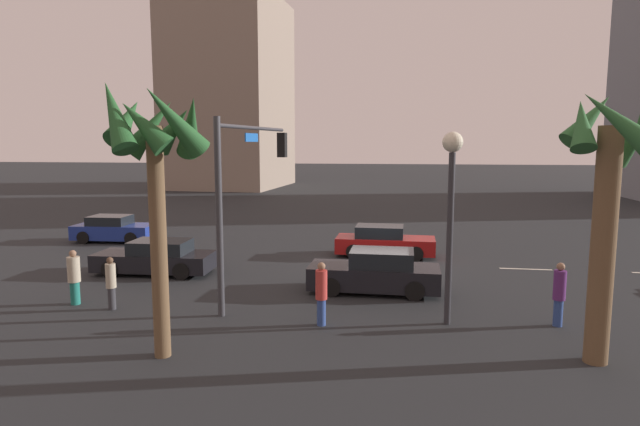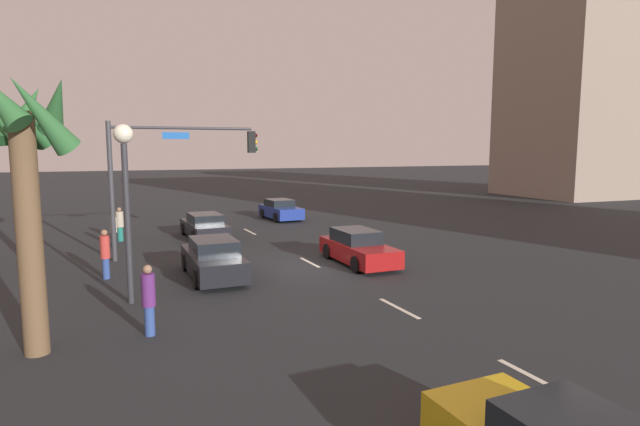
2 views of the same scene
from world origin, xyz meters
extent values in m
plane|color=#232628|center=(0.00, 0.00, 0.00)|extent=(220.00, 220.00, 0.00)
cube|color=silver|center=(-5.95, 0.00, 0.01)|extent=(2.05, 0.14, 0.01)
cube|color=silver|center=(0.73, 0.00, 0.01)|extent=(1.91, 0.14, 0.01)
cube|color=silver|center=(9.49, 0.00, 0.01)|extent=(2.23, 0.14, 0.01)
cube|color=maroon|center=(-0.25, -1.77, 0.51)|extent=(4.44, 1.80, 0.70)
cube|color=black|center=(0.01, -1.78, 1.12)|extent=(2.15, 1.53, 0.53)
cylinder|color=black|center=(-1.64, -2.51, 0.32)|extent=(0.65, 0.24, 0.64)
cylinder|color=black|center=(-1.59, -0.94, 0.32)|extent=(0.65, 0.24, 0.64)
cylinder|color=black|center=(1.08, -2.59, 0.32)|extent=(0.65, 0.24, 0.64)
cylinder|color=black|center=(1.13, -1.03, 0.32)|extent=(0.65, 0.24, 0.64)
cube|color=black|center=(8.63, 2.75, 0.49)|extent=(4.57, 1.85, 0.66)
cube|color=black|center=(8.36, 2.74, 1.07)|extent=(2.21, 1.58, 0.50)
cylinder|color=black|center=(10.01, 3.60, 0.32)|extent=(0.65, 0.24, 0.64)
cylinder|color=black|center=(10.05, 1.97, 0.32)|extent=(0.65, 0.24, 0.64)
cylinder|color=black|center=(7.20, 3.53, 0.32)|extent=(0.65, 0.24, 0.64)
cylinder|color=black|center=(7.25, 1.90, 0.32)|extent=(0.65, 0.24, 0.64)
cube|color=navy|center=(13.72, -3.43, 0.52)|extent=(4.12, 1.90, 0.72)
cube|color=black|center=(13.96, -3.42, 1.11)|extent=(2.00, 1.61, 0.46)
cylinder|color=black|center=(12.49, -4.30, 0.32)|extent=(0.65, 0.24, 0.64)
cylinder|color=black|center=(12.43, -2.65, 0.32)|extent=(0.65, 0.24, 0.64)
cylinder|color=black|center=(15.01, -4.20, 0.32)|extent=(0.65, 0.24, 0.64)
cylinder|color=black|center=(14.95, -2.56, 0.32)|extent=(0.65, 0.24, 0.64)
cube|color=black|center=(0.02, 4.16, 0.53)|extent=(4.45, 1.79, 0.75)
cube|color=black|center=(-0.24, 4.17, 1.19)|extent=(2.15, 1.54, 0.56)
cylinder|color=black|center=(1.41, 4.92, 0.32)|extent=(0.64, 0.23, 0.64)
cylinder|color=black|center=(1.37, 3.33, 0.32)|extent=(0.64, 0.23, 0.64)
cylinder|color=black|center=(-1.33, 4.99, 0.32)|extent=(0.64, 0.23, 0.64)
cylinder|color=black|center=(-1.36, 3.39, 0.32)|extent=(0.64, 0.23, 0.64)
cylinder|color=#38383D|center=(4.37, 7.35, 2.91)|extent=(0.20, 0.20, 5.82)
cylinder|color=#38383D|center=(4.06, 4.43, 5.57)|extent=(0.74, 5.85, 0.12)
cube|color=black|center=(3.76, 1.51, 4.99)|extent=(0.35, 0.35, 0.95)
sphere|color=#360503|center=(3.74, 1.33, 5.29)|extent=(0.20, 0.20, 0.20)
sphere|color=orange|center=(3.74, 1.33, 4.99)|extent=(0.20, 0.20, 0.20)
sphere|color=black|center=(3.74, 1.33, 4.69)|extent=(0.20, 0.20, 0.20)
cube|color=#1959B2|center=(4.09, 4.72, 5.25)|extent=(0.16, 1.10, 0.28)
cylinder|color=#2D2D33|center=(-2.16, 7.13, 2.41)|extent=(0.18, 0.18, 4.82)
sphere|color=#F2EACC|center=(-2.16, 7.13, 5.10)|extent=(0.56, 0.56, 0.56)
cylinder|color=#2D478C|center=(1.34, 7.75, 0.38)|extent=(0.31, 0.31, 0.75)
cylinder|color=#BF3833|center=(1.34, 7.75, 1.17)|extent=(0.42, 0.42, 0.82)
sphere|color=#8C664C|center=(1.34, 7.75, 1.69)|extent=(0.22, 0.22, 0.22)
cylinder|color=#2D478C|center=(-5.19, 6.89, 0.38)|extent=(0.33, 0.33, 0.76)
cylinder|color=#59266B|center=(-5.19, 6.89, 1.17)|extent=(0.44, 0.44, 0.83)
sphere|color=#8C664C|center=(-5.19, 6.89, 1.69)|extent=(0.22, 0.22, 0.22)
cylinder|color=#1E7266|center=(9.32, 6.90, 0.37)|extent=(0.38, 0.38, 0.73)
cylinder|color=#B2A58C|center=(9.32, 6.90, 1.13)|extent=(0.51, 0.51, 0.80)
sphere|color=#8C664C|center=(9.32, 6.90, 1.64)|extent=(0.22, 0.22, 0.22)
cylinder|color=#333338|center=(7.89, 7.24, 0.34)|extent=(0.32, 0.32, 0.69)
cylinder|color=#B2A58C|center=(7.89, 7.24, 1.06)|extent=(0.43, 0.43, 0.75)
sphere|color=brown|center=(7.89, 7.24, 1.54)|extent=(0.20, 0.20, 0.20)
cylinder|color=brown|center=(4.80, 10.42, 2.73)|extent=(0.39, 0.39, 5.46)
cone|color=#235628|center=(5.48, 10.37, 5.58)|extent=(0.65, 1.40, 1.32)
cone|color=#235628|center=(5.36, 11.08, 5.67)|extent=(1.45, 1.34, 1.76)
cone|color=#235628|center=(4.73, 11.06, 5.45)|extent=(1.35, 0.71, 1.32)
cone|color=#235628|center=(4.09, 10.94, 5.55)|extent=(1.42, 1.65, 1.67)
cone|color=#235628|center=(4.09, 10.01, 5.46)|extent=(1.25, 1.61, 1.58)
cone|color=#235628|center=(4.61, 9.82, 5.40)|extent=(1.40, 0.93, 1.27)
cone|color=#235628|center=(5.21, 9.74, 5.43)|extent=(1.51, 1.22, 1.58)
cylinder|color=brown|center=(-5.33, 9.35, 2.72)|extent=(0.54, 0.54, 5.45)
cone|color=#2D6633|center=(-4.73, 9.29, 5.48)|extent=(0.65, 1.10, 1.33)
cone|color=#2D6633|center=(-5.16, 10.26, 5.47)|extent=(1.85, 0.87, 1.63)
cone|color=#2D6633|center=(-6.08, 8.90, 5.35)|extent=(1.26, 1.60, 1.72)
cone|color=#2D6633|center=(-5.08, 8.67, 5.62)|extent=(1.50, 1.00, 1.44)
cube|color=gray|center=(18.40, -38.55, 10.74)|extent=(12.51, 15.09, 21.48)
camera|label=1|loc=(-0.63, 21.90, 5.06)|focal=29.73mm
camera|label=2|loc=(-17.92, 7.96, 4.59)|focal=28.00mm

